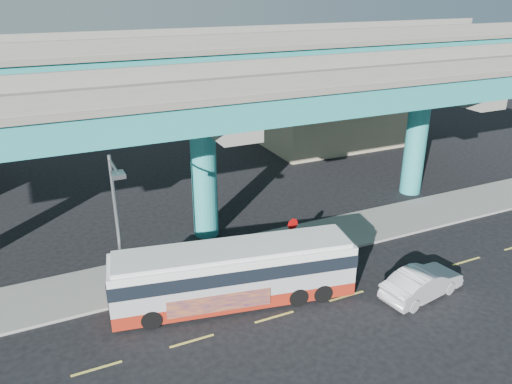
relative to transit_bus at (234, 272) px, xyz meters
name	(u,v)px	position (x,y,z in m)	size (l,w,h in m)	color
ground	(272,313)	(1.17, -1.65, -1.63)	(120.00, 120.00, 0.00)	black
sidewalk	(228,258)	(1.17, 3.85, -1.55)	(70.00, 4.00, 0.15)	gray
lane_markings	(274,317)	(1.17, -1.95, -1.62)	(58.00, 0.12, 0.01)	#D8C64C
viaduct	(200,85)	(1.17, 7.45, 7.51)	(52.00, 12.40, 11.70)	teal
building_beige	(332,105)	(19.17, 21.33, 1.88)	(14.00, 10.23, 7.00)	tan
transit_bus	(234,272)	(0.00, 0.00, 0.00)	(11.80, 4.52, 2.97)	maroon
sedan	(422,283)	(8.50, -3.47, -0.88)	(4.74, 2.29, 1.50)	silver
street_lamp	(118,213)	(-4.79, 1.80, 3.30)	(0.50, 2.40, 7.30)	gray
stop_sign	(293,229)	(4.53, 2.53, 0.15)	(0.69, 0.13, 2.29)	gray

